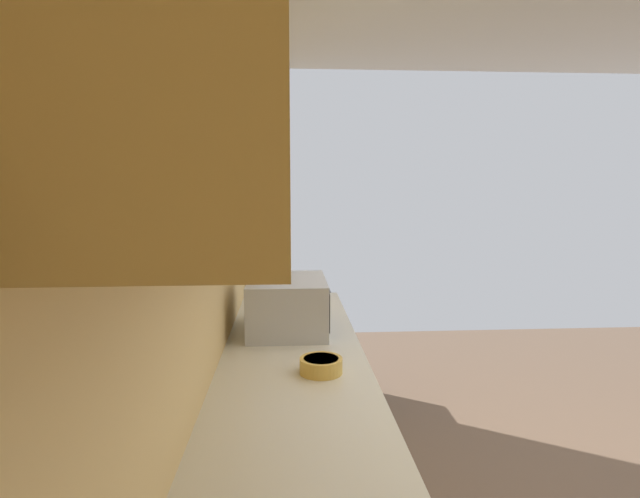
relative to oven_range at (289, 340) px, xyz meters
The scene contains 5 objects.
wall_back 2.03m from the oven_range, 168.75° to the left, with size 4.50×0.12×2.60m, color #E9BF77.
upper_cabinets 2.61m from the oven_range, behind, with size 2.26×0.30×0.75m.
oven_range is the anchor object (origin of this frame).
microwave 1.35m from the oven_range, behind, with size 0.50×0.41×0.27m.
bowl 1.88m from the oven_range, behind, with size 0.17×0.17×0.06m.
Camera 1 is at (-1.94, 1.36, 1.66)m, focal length 27.99 mm.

